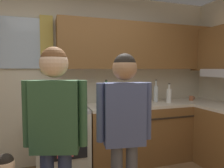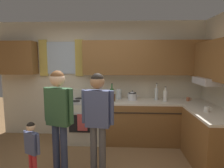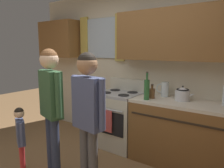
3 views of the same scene
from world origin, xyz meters
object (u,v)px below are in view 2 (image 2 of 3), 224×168
Objects in this scene: stovetop_kettle at (132,96)px; small_child at (32,145)px; bottle_milk_white at (165,96)px; adult_holding_child at (59,110)px; adult_in_plaid at (98,112)px; bottle_tall_clear at (156,93)px; water_pitcher at (118,94)px; mug_ceramic_white at (207,109)px; stove_oven at (86,119)px; bottle_squat_brown at (113,97)px; cup_terracotta at (188,99)px; bottle_wine_green at (112,95)px.

small_child is at bearing -134.37° from stovetop_kettle.
bottle_milk_white is 2.19m from adult_holding_child.
adult_holding_child is at bearing -179.35° from adult_in_plaid.
bottle_tall_clear is 0.21m from bottle_milk_white.
water_pitcher is 1.64m from adult_holding_child.
stove_oven is at bearing 159.48° from mug_ceramic_white.
small_child is at bearing -127.59° from bottle_squat_brown.
bottle_milk_white is 0.93m from mug_ceramic_white.
adult_holding_child is at bearing -151.48° from cup_terracotta.
bottle_wine_green reaches higher than bottle_milk_white.
bottle_milk_white reaches higher than water_pitcher.
small_child is at bearing -129.55° from bottle_wine_green.
water_pitcher is (-0.82, 0.05, -0.03)m from bottle_tall_clear.
adult_holding_child is (-1.84, -1.20, -0.01)m from bottle_milk_white.
bottle_squat_brown is (-0.92, -0.16, -0.06)m from bottle_tall_clear.
bottle_wine_green reaches higher than stove_oven.
stove_oven is 0.90m from water_pitcher.
bottle_tall_clear reaches higher than small_child.
stove_oven is 1.55m from small_child.
adult_holding_child reaches higher than adult_in_plaid.
adult_in_plaid reaches higher than water_pitcher.
bottle_milk_white reaches higher than bottle_squat_brown.
small_child is (-2.65, -1.49, -0.37)m from cup_terracotta.
bottle_squat_brown is 1.63× the size of mug_ceramic_white.
mug_ceramic_white is 1.77m from water_pitcher.
bottle_wine_green is 0.44× the size of small_child.
bottle_wine_green is 1.61m from cup_terracotta.
stove_oven is at bearing -179.41° from cup_terracotta.
mug_ceramic_white is (0.66, -0.92, -0.09)m from bottle_tall_clear.
adult_in_plaid is at bearing -98.36° from bottle_wine_green.
adult_holding_child is at bearing -121.85° from water_pitcher.
bottle_wine_green reaches higher than water_pitcher.
bottle_milk_white reaches higher than small_child.
small_child is at bearing -145.00° from adult_holding_child.
bottle_wine_green is 0.25× the size of adult_in_plaid.
bottle_wine_green is 1.44× the size of stovetop_kettle.
cup_terracotta is (1.57, 0.09, -0.04)m from bottle_squat_brown.
bottle_wine_green is at bearing 81.64° from adult_in_plaid.
adult_in_plaid is (-0.28, -1.39, -0.02)m from water_pitcher.
stove_oven is at bearing 162.11° from bottle_wine_green.
adult_holding_child is (-0.16, -1.24, 0.54)m from stove_oven.
mug_ceramic_white is 2.38m from adult_holding_child.
water_pitcher is (-0.97, 0.19, -0.01)m from bottle_milk_white.
water_pitcher is 0.24× the size of small_child.
bottle_squat_brown is 1.75m from mug_ceramic_white.
mug_ceramic_white is at bearing -33.17° from water_pitcher.
stovetop_kettle is (-0.67, 0.09, -0.02)m from bottle_milk_white.
bottle_wine_green is 0.49m from stovetop_kettle.
adult_in_plaid is 1.74× the size of small_child.
adult_in_plaid is (-0.58, -1.29, -0.01)m from stovetop_kettle.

